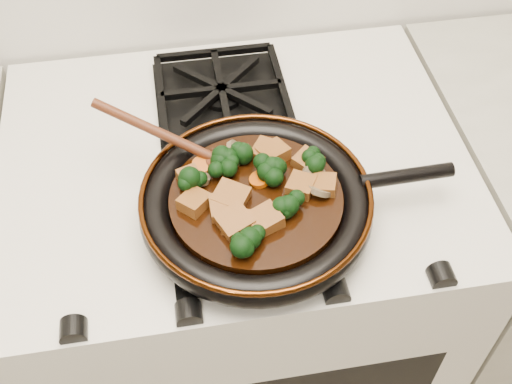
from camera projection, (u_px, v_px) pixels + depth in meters
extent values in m
cube|color=silver|center=(239.00, 300.00, 1.38)|extent=(0.76, 0.60, 0.90)
cylinder|color=black|center=(256.00, 209.00, 0.93)|extent=(0.31, 0.31, 0.01)
torus|color=black|center=(256.00, 205.00, 0.92)|extent=(0.34, 0.34, 0.04)
torus|color=#401D09|center=(256.00, 195.00, 0.90)|extent=(0.33, 0.33, 0.01)
cylinder|color=black|center=(407.00, 176.00, 0.93)|extent=(0.14, 0.02, 0.02)
cylinder|color=black|center=(256.00, 202.00, 0.91)|extent=(0.25, 0.25, 0.02)
cube|color=brown|center=(273.00, 154.00, 0.95)|extent=(0.05, 0.05, 0.03)
cube|color=brown|center=(324.00, 185.00, 0.91)|extent=(0.04, 0.04, 0.02)
cube|color=brown|center=(308.00, 162.00, 0.94)|extent=(0.05, 0.05, 0.03)
cube|color=brown|center=(301.00, 186.00, 0.91)|extent=(0.05, 0.05, 0.02)
cube|color=brown|center=(231.00, 198.00, 0.89)|extent=(0.06, 0.06, 0.03)
cube|color=brown|center=(190.00, 179.00, 0.92)|extent=(0.04, 0.04, 0.02)
cube|color=brown|center=(222.00, 208.00, 0.88)|extent=(0.04, 0.04, 0.03)
cube|color=brown|center=(235.00, 223.00, 0.87)|extent=(0.06, 0.06, 0.03)
cube|color=brown|center=(194.00, 202.00, 0.89)|extent=(0.05, 0.05, 0.03)
cube|color=brown|center=(266.00, 151.00, 0.95)|extent=(0.05, 0.05, 0.03)
cube|color=brown|center=(265.00, 221.00, 0.87)|extent=(0.06, 0.05, 0.03)
cube|color=brown|center=(236.00, 223.00, 0.87)|extent=(0.05, 0.05, 0.02)
cylinder|color=#AD4304|center=(190.00, 202.00, 0.90)|extent=(0.03, 0.03, 0.01)
cylinder|color=#AD4304|center=(308.00, 159.00, 0.95)|extent=(0.03, 0.03, 0.01)
cylinder|color=#AD4304|center=(225.00, 168.00, 0.94)|extent=(0.03, 0.03, 0.02)
cylinder|color=#AD4304|center=(260.00, 179.00, 0.92)|extent=(0.03, 0.03, 0.01)
cylinder|color=#AD4304|center=(202.00, 165.00, 0.94)|extent=(0.03, 0.03, 0.01)
cylinder|color=brown|center=(197.00, 178.00, 0.92)|extent=(0.05, 0.05, 0.02)
cylinder|color=brown|center=(236.00, 151.00, 0.96)|extent=(0.03, 0.03, 0.03)
cylinder|color=brown|center=(319.00, 190.00, 0.91)|extent=(0.05, 0.05, 0.03)
cylinder|color=brown|center=(313.00, 175.00, 0.92)|extent=(0.04, 0.04, 0.03)
ellipsoid|color=#4E2310|center=(221.00, 161.00, 0.95)|extent=(0.07, 0.06, 0.02)
cylinder|color=#4E2310|center=(157.00, 132.00, 0.94)|extent=(0.02, 0.02, 0.21)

